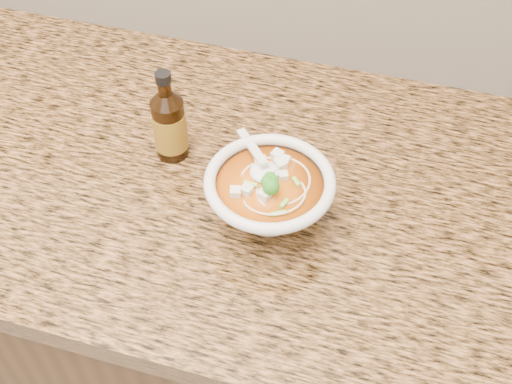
# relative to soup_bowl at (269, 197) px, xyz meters

# --- Properties ---
(cabinet) EXTENTS (4.00, 0.65, 0.86)m
(cabinet) POSITION_rel_soup_bowl_xyz_m (-0.36, 0.07, -0.51)
(cabinet) COLOR #352110
(cabinet) RESTS_ON ground
(counter_slab) EXTENTS (4.00, 0.68, 0.04)m
(counter_slab) POSITION_rel_soup_bowl_xyz_m (-0.36, 0.07, -0.06)
(counter_slab) COLOR #9B6638
(counter_slab) RESTS_ON cabinet
(soup_bowl) EXTENTS (0.19, 0.19, 0.10)m
(soup_bowl) POSITION_rel_soup_bowl_xyz_m (0.00, 0.00, 0.00)
(soup_bowl) COLOR silver
(soup_bowl) RESTS_ON counter_slab
(hot_sauce_bottle) EXTENTS (0.06, 0.06, 0.16)m
(hot_sauce_bottle) POSITION_rel_soup_bowl_xyz_m (-0.18, 0.08, 0.02)
(hot_sauce_bottle) COLOR black
(hot_sauce_bottle) RESTS_ON counter_slab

